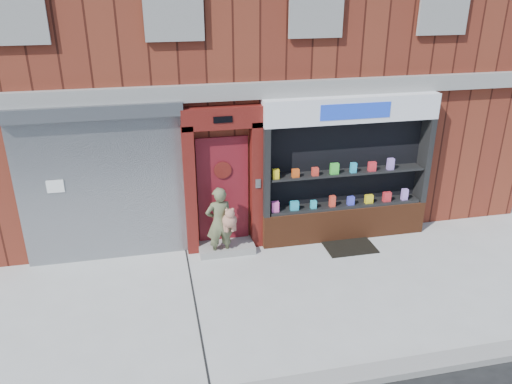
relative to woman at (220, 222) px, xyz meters
name	(u,v)px	position (x,y,z in m)	size (l,w,h in m)	color
ground	(285,294)	(0.88, -1.54, -0.74)	(80.00, 80.00, 0.00)	#9E9E99
curb	(327,381)	(0.88, -3.69, -0.68)	(60.00, 0.30, 0.12)	gray
building	(225,24)	(0.88, 4.46, 3.26)	(12.00, 8.16, 8.00)	#5F2115
shutter_bay	(101,176)	(-2.12, 0.39, 0.98)	(3.10, 0.30, 3.04)	gray
red_door_bay	(223,181)	(0.13, 0.32, 0.72)	(1.52, 0.58, 2.90)	#4C100D
pharmacy_bay	(346,176)	(2.62, 0.28, 0.64)	(3.50, 0.41, 3.00)	#5E2C16
woman	(220,222)	(0.00, 0.00, 0.00)	(0.61, 0.45, 1.45)	#585D3D
doormat	(350,247)	(2.60, -0.23, -0.72)	(1.01, 0.70, 0.03)	black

